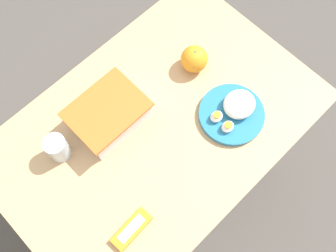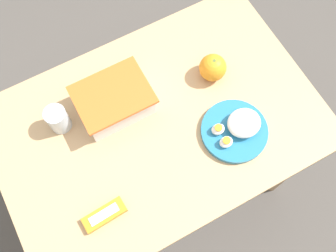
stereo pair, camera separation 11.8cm
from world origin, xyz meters
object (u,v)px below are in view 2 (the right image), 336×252
Objects in this scene: rice_plate at (237,129)px; candy_bar at (104,215)px; orange_fruit at (213,68)px; drinking_glass at (58,119)px; food_container at (114,101)px.

rice_plate is 1.61× the size of candy_bar.
drinking_glass is at bearing 172.05° from orange_fruit.
drinking_glass reaches higher than rice_plate.
orange_fruit is 0.42× the size of rice_plate.
orange_fruit is 0.21m from rice_plate.
candy_bar is 1.41× the size of drinking_glass.
rice_plate is 0.54m from drinking_glass.
orange_fruit reaches higher than candy_bar.
drinking_glass is at bearing 149.23° from rice_plate.
drinking_glass is at bearing 89.87° from candy_bar.
food_container is at bearing 59.01° from candy_bar.
candy_bar is (-0.46, -0.04, -0.01)m from rice_plate.
food_container reaches higher than orange_fruit.
food_container is 1.76× the size of candy_bar.
drinking_glass reaches higher than candy_bar.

